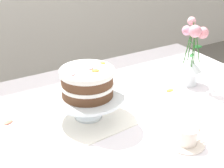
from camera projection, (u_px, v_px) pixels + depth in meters
dining_table at (129, 126)px, 1.49m from camera, size 1.40×1.00×0.74m
linen_napkin at (88, 117)px, 1.39m from camera, size 0.35×0.35×0.00m
cake_stand at (88, 99)px, 1.35m from camera, size 0.29×0.29×0.10m
layer_cake at (87, 82)px, 1.32m from camera, size 0.21×0.21×0.11m
flower_vase at (192, 58)px, 1.59m from camera, size 0.12×0.12×0.32m
teacup at (187, 138)px, 1.21m from camera, size 0.13×0.13×0.07m
loose_petal_0 at (187, 68)px, 1.83m from camera, size 0.04×0.04×0.00m
loose_petal_2 at (170, 90)px, 1.59m from camera, size 0.04×0.02×0.00m
loose_petal_3 at (8, 122)px, 1.35m from camera, size 0.05×0.04×0.01m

